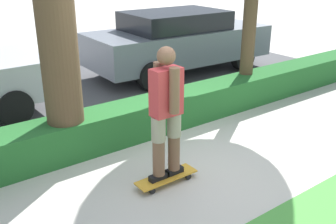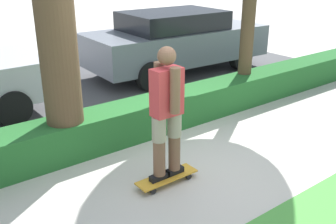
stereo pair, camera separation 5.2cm
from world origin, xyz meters
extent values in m
plane|color=#BCB7AD|center=(0.00, 0.00, 0.00)|extent=(60.00, 60.00, 0.00)
cube|color=#474749|center=(0.00, 4.20, 0.00)|extent=(12.53, 5.00, 0.01)
cube|color=#236028|center=(0.00, 1.60, 0.27)|extent=(12.53, 0.60, 0.55)
cube|color=gold|center=(-0.58, 0.17, 0.09)|extent=(0.82, 0.24, 0.02)
cylinder|color=black|center=(-0.30, 0.08, 0.04)|extent=(0.08, 0.04, 0.08)
cylinder|color=black|center=(-0.30, 0.26, 0.04)|extent=(0.08, 0.04, 0.08)
cylinder|color=black|center=(-0.86, 0.08, 0.04)|extent=(0.08, 0.04, 0.08)
cylinder|color=black|center=(-0.86, 0.26, 0.04)|extent=(0.08, 0.04, 0.08)
cube|color=black|center=(-0.70, 0.17, 0.13)|extent=(0.26, 0.09, 0.07)
cylinder|color=brown|center=(-0.70, 0.17, 0.55)|extent=(0.15, 0.15, 0.76)
cylinder|color=gray|center=(-0.70, 0.17, 0.78)|extent=(0.17, 0.17, 0.30)
cube|color=black|center=(-0.46, 0.17, 0.13)|extent=(0.26, 0.09, 0.07)
cylinder|color=brown|center=(-0.46, 0.17, 0.55)|extent=(0.15, 0.15, 0.76)
cylinder|color=gray|center=(-0.46, 0.17, 0.78)|extent=(0.17, 0.17, 0.30)
cube|color=#C6383D|center=(-0.58, 0.17, 1.21)|extent=(0.36, 0.20, 0.56)
cylinder|color=brown|center=(-0.58, 0.01, 1.27)|extent=(0.12, 0.12, 0.53)
cylinder|color=brown|center=(-0.58, 0.32, 1.27)|extent=(0.12, 0.12, 0.53)
sphere|color=brown|center=(-0.58, 0.17, 1.63)|extent=(0.22, 0.22, 0.22)
cylinder|color=brown|center=(-1.26, 1.58, 1.79)|extent=(0.50, 0.50, 3.57)
cylinder|color=brown|center=(2.50, 1.73, 1.48)|extent=(0.26, 0.26, 2.95)
cylinder|color=black|center=(-1.50, 3.23, 0.30)|extent=(0.61, 0.23, 0.61)
cube|color=slate|center=(2.76, 4.16, 0.69)|extent=(4.53, 1.96, 0.74)
cube|color=black|center=(2.63, 4.16, 1.27)|extent=(2.38, 1.67, 0.42)
cylinder|color=black|center=(4.15, 3.33, 0.32)|extent=(0.63, 0.22, 0.63)
cylinder|color=black|center=(4.15, 4.99, 0.32)|extent=(0.63, 0.22, 0.63)
cylinder|color=black|center=(1.38, 3.33, 0.32)|extent=(0.63, 0.22, 0.63)
cylinder|color=black|center=(1.38, 4.99, 0.32)|extent=(0.63, 0.22, 0.63)
camera|label=1|loc=(-3.12, -3.27, 2.65)|focal=42.00mm
camera|label=2|loc=(-3.16, -3.24, 2.65)|focal=42.00mm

